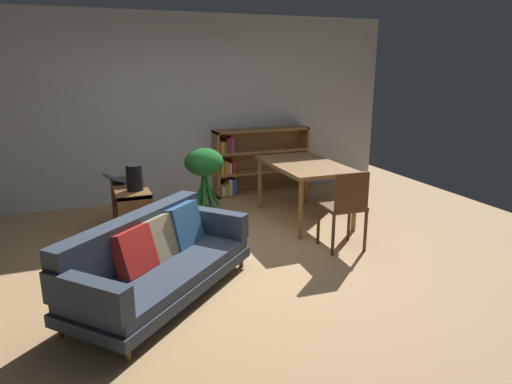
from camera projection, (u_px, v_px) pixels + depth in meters
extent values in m
plane|color=tan|center=(239.00, 265.00, 4.68)|extent=(8.16, 8.16, 0.00)
cube|color=silver|center=(178.00, 109.00, 6.73)|extent=(6.80, 0.10, 2.70)
cylinder|color=brown|center=(241.00, 262.00, 4.61)|extent=(0.04, 0.04, 0.11)
cylinder|color=brown|center=(128.00, 353.00, 3.16)|extent=(0.04, 0.04, 0.11)
cylinder|color=brown|center=(188.00, 251.00, 4.89)|extent=(0.04, 0.04, 0.11)
cylinder|color=brown|center=(61.00, 330.00, 3.43)|extent=(0.04, 0.04, 0.11)
cube|color=#384251|center=(164.00, 280.00, 3.99)|extent=(1.88, 1.82, 0.10)
cube|color=#384251|center=(163.00, 270.00, 3.97)|extent=(1.80, 1.74, 0.10)
cube|color=#384251|center=(134.00, 238.00, 4.02)|extent=(1.42, 1.33, 0.40)
cube|color=#384251|center=(213.00, 222.00, 4.66)|extent=(0.60, 0.64, 0.25)
cube|color=#384251|center=(87.00, 295.00, 3.18)|extent=(0.60, 0.64, 0.25)
cube|color=red|center=(134.00, 251.00, 3.81)|extent=(0.43, 0.42, 0.40)
cube|color=tan|center=(161.00, 237.00, 4.13)|extent=(0.42, 0.41, 0.40)
cube|color=#336093|center=(183.00, 225.00, 4.40)|extent=(0.45, 0.44, 0.42)
cube|color=brown|center=(127.00, 200.00, 5.82)|extent=(0.37, 0.04, 0.62)
cube|color=brown|center=(137.00, 224.00, 4.95)|extent=(0.37, 0.04, 0.62)
cube|color=brown|center=(132.00, 214.00, 5.40)|extent=(0.37, 0.97, 0.04)
cube|color=brown|center=(130.00, 187.00, 5.31)|extent=(0.37, 1.01, 0.04)
cube|color=brown|center=(133.00, 234.00, 5.47)|extent=(0.37, 0.97, 0.04)
cube|color=#333338|center=(130.00, 180.00, 5.50)|extent=(0.27, 0.35, 0.02)
cube|color=black|center=(112.00, 178.00, 5.39)|extent=(0.24, 0.34, 0.10)
cylinder|color=black|center=(134.00, 178.00, 5.06)|extent=(0.18, 0.18, 0.29)
cylinder|color=slate|center=(134.00, 173.00, 5.05)|extent=(0.10, 0.10, 0.01)
cylinder|color=#9E9389|center=(206.00, 216.00, 5.85)|extent=(0.27, 0.27, 0.22)
cylinder|color=#1E6B28|center=(212.00, 193.00, 5.81)|extent=(0.23, 0.07, 0.38)
cylinder|color=#1E6B28|center=(208.00, 191.00, 5.82)|extent=(0.14, 0.14, 0.41)
cylinder|color=#1E6B28|center=(203.00, 184.00, 5.83)|extent=(0.06, 0.24, 0.58)
cylinder|color=#1E6B28|center=(199.00, 193.00, 5.78)|extent=(0.16, 0.12, 0.39)
cylinder|color=#1E6B28|center=(200.00, 195.00, 5.71)|extent=(0.19, 0.13, 0.39)
cylinder|color=#1E6B28|center=(204.00, 187.00, 5.66)|extent=(0.11, 0.20, 0.60)
cylinder|color=#1E6B28|center=(209.00, 191.00, 5.71)|extent=(0.12, 0.18, 0.48)
ellipsoid|color=#1E6B28|center=(204.00, 162.00, 5.65)|extent=(0.49, 0.49, 0.34)
cylinder|color=olive|center=(260.00, 184.00, 6.43)|extent=(0.06, 0.06, 0.71)
cylinder|color=olive|center=(301.00, 210.00, 5.28)|extent=(0.06, 0.06, 0.71)
cylinder|color=olive|center=(306.00, 180.00, 6.68)|extent=(0.06, 0.06, 0.71)
cylinder|color=olive|center=(354.00, 204.00, 5.53)|extent=(0.06, 0.06, 0.71)
cube|color=olive|center=(304.00, 165.00, 5.88)|extent=(0.83, 1.38, 0.05)
cylinder|color=#56351E|center=(318.00, 225.00, 5.17)|extent=(0.04, 0.04, 0.46)
cylinder|color=#56351E|center=(349.00, 221.00, 5.29)|extent=(0.04, 0.04, 0.46)
cylinder|color=#56351E|center=(333.00, 235.00, 4.84)|extent=(0.04, 0.04, 0.46)
cylinder|color=#56351E|center=(365.00, 231.00, 4.96)|extent=(0.04, 0.04, 0.46)
cube|color=#56351E|center=(343.00, 206.00, 5.00)|extent=(0.45, 0.41, 0.04)
cube|color=#56351E|center=(352.00, 191.00, 4.77)|extent=(0.39, 0.06, 0.40)
cube|color=olive|center=(216.00, 164.00, 6.95)|extent=(0.04, 0.30, 1.02)
cube|color=olive|center=(304.00, 157.00, 7.47)|extent=(0.04, 0.30, 1.02)
cube|color=olive|center=(262.00, 130.00, 7.08)|extent=(1.53, 0.30, 0.04)
cube|color=olive|center=(261.00, 191.00, 7.34)|extent=(1.53, 0.30, 0.04)
cube|color=olive|center=(258.00, 159.00, 7.33)|extent=(1.49, 0.04, 1.02)
cube|color=olive|center=(261.00, 171.00, 7.25)|extent=(1.49, 0.29, 0.04)
cube|color=olive|center=(262.00, 151.00, 7.16)|extent=(1.49, 0.29, 0.04)
cube|color=silver|center=(221.00, 190.00, 7.07)|extent=(0.07, 0.25, 0.15)
cube|color=gold|center=(225.00, 188.00, 7.08)|extent=(0.04, 0.24, 0.18)
cube|color=silver|center=(228.00, 186.00, 7.10)|extent=(0.05, 0.25, 0.24)
cube|color=#2D5199|center=(233.00, 186.00, 7.12)|extent=(0.07, 0.24, 0.24)
cube|color=gold|center=(220.00, 167.00, 6.96)|extent=(0.05, 0.23, 0.21)
cube|color=orange|center=(225.00, 167.00, 6.99)|extent=(0.06, 0.22, 0.20)
cube|color=silver|center=(229.00, 168.00, 7.01)|extent=(0.05, 0.18, 0.16)
cube|color=red|center=(232.00, 167.00, 7.03)|extent=(0.05, 0.23, 0.19)
cube|color=orange|center=(220.00, 147.00, 6.88)|extent=(0.06, 0.24, 0.18)
cube|color=#337F47|center=(224.00, 147.00, 6.90)|extent=(0.03, 0.23, 0.17)
cube|color=red|center=(227.00, 145.00, 6.91)|extent=(0.04, 0.23, 0.22)
cube|color=#993884|center=(231.00, 144.00, 6.92)|extent=(0.06, 0.19, 0.23)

